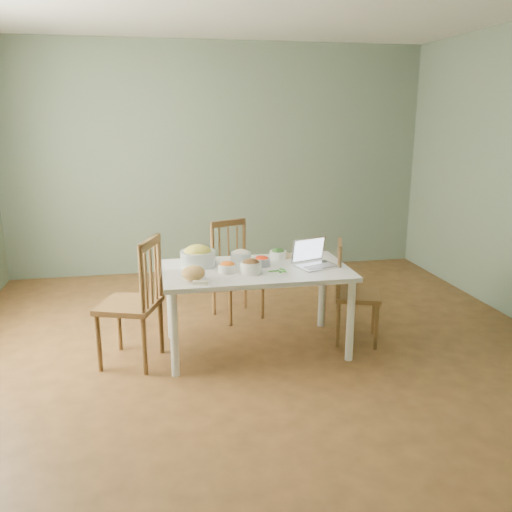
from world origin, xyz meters
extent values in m
cube|color=#442C16|center=(0.00, 0.00, 0.00)|extent=(5.00, 5.00, 0.00)
cube|color=#576750|center=(0.00, 2.50, 1.35)|extent=(5.00, 0.00, 2.70)
cube|color=#576750|center=(0.00, -2.50, 1.35)|extent=(5.00, 0.00, 2.70)
ellipsoid|color=tan|center=(-0.53, -0.11, 0.75)|extent=(0.18, 0.18, 0.11)
cube|color=#FDEDC7|center=(-0.49, -0.23, 0.71)|extent=(0.12, 0.06, 0.03)
cylinder|color=#E2C584|center=(0.26, 0.42, 0.70)|extent=(0.22, 0.22, 0.02)
camera|label=1|loc=(-0.80, -3.84, 1.87)|focal=37.02mm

